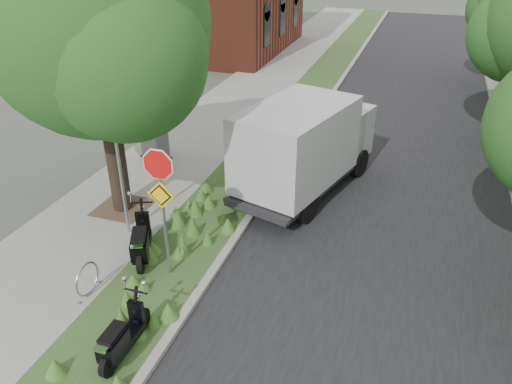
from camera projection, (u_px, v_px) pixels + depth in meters
ground at (216, 307)px, 10.58m from camera, size 120.00×120.00×0.00m
sidewalk_near at (215, 122)px, 20.05m from camera, size 3.50×60.00×0.12m
verge at (281, 130)px, 19.27m from camera, size 2.00×60.00×0.12m
kerb_near at (306, 133)px, 18.98m from camera, size 0.20×60.00×0.13m
road at (400, 146)px, 18.02m from camera, size 7.00×60.00×0.01m
kerb_far at (506, 158)px, 17.00m from camera, size 0.20×60.00×0.13m
street_tree_main at (96, 35)px, 11.80m from camera, size 6.21×5.54×7.66m
bare_post at (119, 161)px, 11.96m from camera, size 0.08×0.08×4.00m
bike_hoop at (87, 279)px, 10.61m from camera, size 0.06×0.78×0.77m
sign_assembly at (160, 188)px, 10.34m from camera, size 0.94×0.08×3.22m
scooter_near at (141, 245)px, 11.62m from camera, size 0.94×1.71×0.88m
scooter_far at (120, 342)px, 9.03m from camera, size 0.34×1.64×0.78m
box_truck at (305, 143)px, 14.32m from camera, size 3.39×5.65×2.40m
utility_cabinet at (155, 141)px, 16.61m from camera, size 1.12×0.94×1.27m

